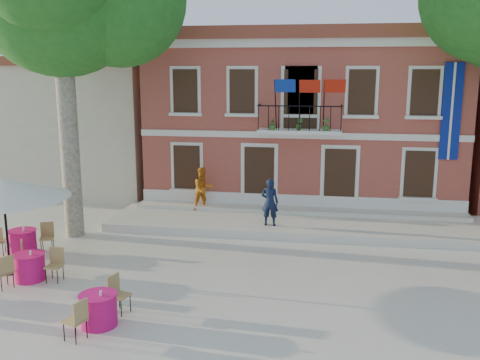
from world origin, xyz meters
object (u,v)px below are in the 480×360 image
(pedestrian_navy, at_px, (270,202))
(cafe_table_0, at_px, (29,266))
(cafe_table_1, at_px, (99,309))
(cafe_table_3, at_px, (23,241))
(patio_umbrella, at_px, (3,189))
(pedestrian_orange, at_px, (203,189))

(pedestrian_navy, xyz_separation_m, cafe_table_0, (-6.22, -5.47, -0.73))
(cafe_table_0, xyz_separation_m, cafe_table_1, (3.07, -2.28, -0.01))
(cafe_table_0, height_order, cafe_table_3, same)
(pedestrian_navy, height_order, cafe_table_3, pedestrian_navy)
(pedestrian_navy, distance_m, cafe_table_1, 8.40)
(pedestrian_navy, relative_size, cafe_table_0, 0.92)
(patio_umbrella, relative_size, pedestrian_navy, 2.17)
(pedestrian_orange, bearing_deg, cafe_table_0, -148.49)
(patio_umbrella, xyz_separation_m, cafe_table_3, (-0.52, 1.59, -2.08))
(pedestrian_navy, bearing_deg, cafe_table_3, 26.39)
(pedestrian_orange, bearing_deg, cafe_table_1, -125.30)
(cafe_table_1, bearing_deg, cafe_table_0, 143.33)
(patio_umbrella, xyz_separation_m, pedestrian_orange, (4.27, 6.75, -1.33))
(pedestrian_orange, xyz_separation_m, cafe_table_3, (-4.79, -5.16, -0.74))
(cafe_table_1, bearing_deg, pedestrian_navy, 67.88)
(patio_umbrella, relative_size, cafe_table_3, 1.92)
(cafe_table_0, xyz_separation_m, cafe_table_3, (-1.44, 2.06, -0.01))
(pedestrian_navy, bearing_deg, cafe_table_0, 43.70)
(patio_umbrella, bearing_deg, cafe_table_1, -34.63)
(cafe_table_0, bearing_deg, cafe_table_1, -36.67)
(patio_umbrella, height_order, cafe_table_3, patio_umbrella)
(cafe_table_1, bearing_deg, patio_umbrella, 145.37)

